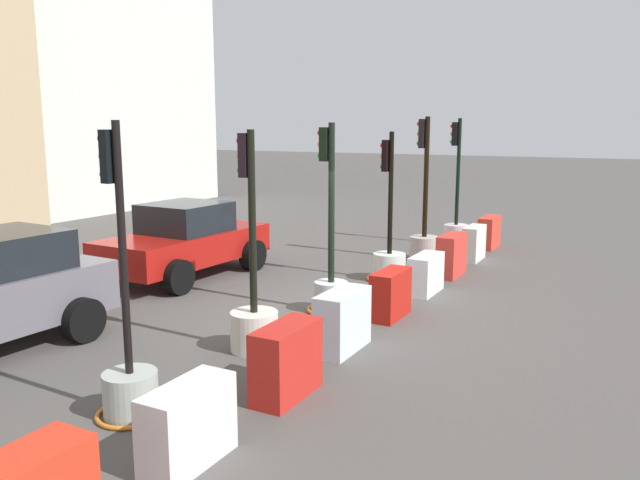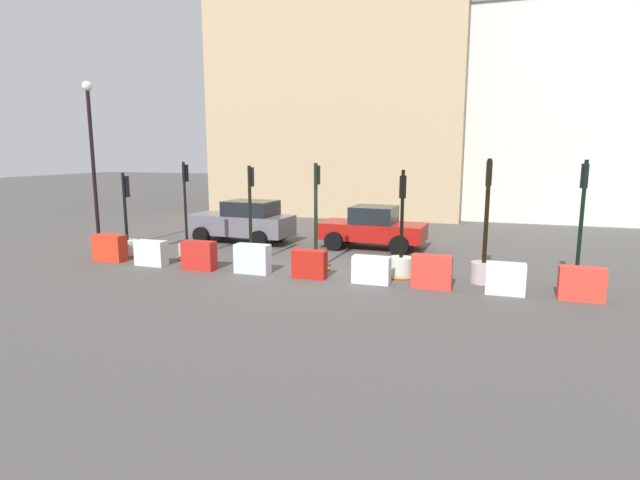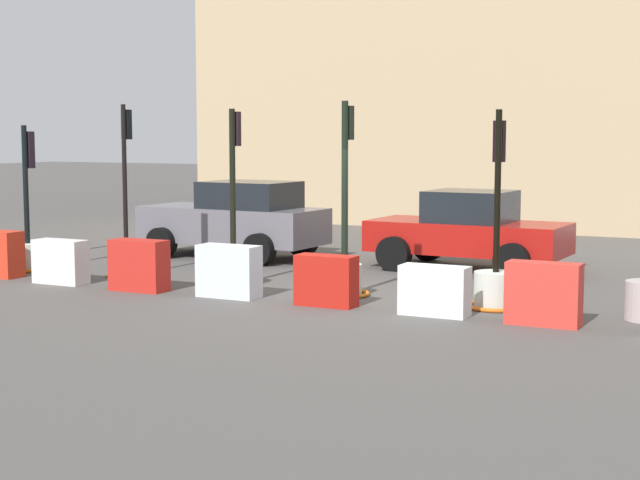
# 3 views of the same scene
# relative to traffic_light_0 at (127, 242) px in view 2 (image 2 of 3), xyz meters

# --- Properties ---
(ground_plane) EXTENTS (120.00, 120.00, 0.00)m
(ground_plane) POSITION_rel_traffic_light_0_xyz_m (7.24, -0.17, -0.46)
(ground_plane) COLOR #504D4A
(traffic_light_0) EXTENTS (0.98, 0.98, 2.93)m
(traffic_light_0) POSITION_rel_traffic_light_0_xyz_m (0.00, 0.00, 0.00)
(traffic_light_0) COLOR silver
(traffic_light_0) RESTS_ON ground_plane
(traffic_light_1) EXTENTS (0.81, 0.81, 3.32)m
(traffic_light_1) POSITION_rel_traffic_light_0_xyz_m (2.34, 0.18, 0.06)
(traffic_light_1) COLOR #A9B2A9
(traffic_light_1) RESTS_ON ground_plane
(traffic_light_2) EXTENTS (0.70, 0.70, 3.21)m
(traffic_light_2) POSITION_rel_traffic_light_0_xyz_m (4.80, 0.14, 0.09)
(traffic_light_2) COLOR silver
(traffic_light_2) RESTS_ON ground_plane
(traffic_light_3) EXTENTS (0.88, 0.88, 3.32)m
(traffic_light_3) POSITION_rel_traffic_light_0_xyz_m (7.09, 0.04, 0.12)
(traffic_light_3) COLOR silver
(traffic_light_3) RESTS_ON ground_plane
(traffic_light_4) EXTENTS (0.97, 0.97, 3.14)m
(traffic_light_4) POSITION_rel_traffic_light_0_xyz_m (9.75, 0.01, -0.00)
(traffic_light_4) COLOR silver
(traffic_light_4) RESTS_ON ground_plane
(traffic_light_5) EXTENTS (0.70, 0.70, 3.48)m
(traffic_light_5) POSITION_rel_traffic_light_0_xyz_m (12.09, 0.03, 0.19)
(traffic_light_5) COLOR #B8ABA7
(traffic_light_5) RESTS_ON ground_plane
(traffic_light_6) EXTENTS (0.85, 0.85, 3.46)m
(traffic_light_6) POSITION_rel_traffic_light_0_xyz_m (14.44, -0.08, 0.08)
(traffic_light_6) COLOR silver
(traffic_light_6) RESTS_ON ground_plane
(construction_barrier_0) EXTENTS (1.11, 0.48, 0.89)m
(construction_barrier_0) POSITION_rel_traffic_light_0_xyz_m (0.07, -0.98, -0.02)
(construction_barrier_0) COLOR red
(construction_barrier_0) RESTS_ON ground_plane
(construction_barrier_1) EXTENTS (1.03, 0.43, 0.82)m
(construction_barrier_1) POSITION_rel_traffic_light_0_xyz_m (1.82, -1.10, -0.06)
(construction_barrier_1) COLOR silver
(construction_barrier_1) RESTS_ON ground_plane
(construction_barrier_2) EXTENTS (1.04, 0.45, 0.90)m
(construction_barrier_2) POSITION_rel_traffic_light_0_xyz_m (3.62, -1.13, -0.01)
(construction_barrier_2) COLOR red
(construction_barrier_2) RESTS_ON ground_plane
(construction_barrier_3) EXTENTS (1.07, 0.45, 0.89)m
(construction_barrier_3) POSITION_rel_traffic_light_0_xyz_m (5.41, -1.01, -0.02)
(construction_barrier_3) COLOR silver
(construction_barrier_3) RESTS_ON ground_plane
(construction_barrier_4) EXTENTS (0.99, 0.40, 0.82)m
(construction_barrier_4) POSITION_rel_traffic_light_0_xyz_m (7.25, -1.03, -0.05)
(construction_barrier_4) COLOR red
(construction_barrier_4) RESTS_ON ground_plane
(construction_barrier_5) EXTENTS (1.05, 0.42, 0.77)m
(construction_barrier_5) POSITION_rel_traffic_light_0_xyz_m (9.10, -1.03, -0.08)
(construction_barrier_5) COLOR white
(construction_barrier_5) RESTS_ON ground_plane
(construction_barrier_6) EXTENTS (1.07, 0.40, 0.92)m
(construction_barrier_6) POSITION_rel_traffic_light_0_xyz_m (10.77, -1.05, -0.00)
(construction_barrier_6) COLOR red
(construction_barrier_6) RESTS_ON ground_plane
(construction_barrier_7) EXTENTS (0.98, 0.36, 0.84)m
(construction_barrier_7) POSITION_rel_traffic_light_0_xyz_m (12.65, -1.06, -0.04)
(construction_barrier_7) COLOR silver
(construction_barrier_7) RESTS_ON ground_plane
(construction_barrier_8) EXTENTS (1.07, 0.39, 0.85)m
(construction_barrier_8) POSITION_rel_traffic_light_0_xyz_m (14.43, -1.01, -0.04)
(construction_barrier_8) COLOR red
(construction_barrier_8) RESTS_ON ground_plane
(car_red_compact) EXTENTS (4.04, 2.24, 1.61)m
(car_red_compact) POSITION_rel_traffic_light_0_xyz_m (7.99, 4.07, 0.33)
(car_red_compact) COLOR #A71511
(car_red_compact) RESTS_ON ground_plane
(car_grey_saloon) EXTENTS (4.27, 2.25, 1.71)m
(car_grey_saloon) POSITION_rel_traffic_light_0_xyz_m (2.74, 3.63, 0.40)
(car_grey_saloon) COLOR slate
(car_grey_saloon) RESTS_ON ground_plane
(building_main_facade) EXTENTS (15.01, 8.99, 15.55)m
(building_main_facade) POSITION_rel_traffic_light_0_xyz_m (3.53, 16.09, 7.34)
(building_main_facade) COLOR tan
(building_main_facade) RESTS_ON ground_plane
(building_corner_block) EXTENTS (13.15, 6.36, 11.38)m
(building_corner_block) POSITION_rel_traffic_light_0_xyz_m (14.69, 16.09, 5.25)
(building_corner_block) COLOR silver
(building_corner_block) RESTS_ON ground_plane
(street_lamp_post) EXTENTS (0.36, 0.36, 6.09)m
(street_lamp_post) POSITION_rel_traffic_light_0_xyz_m (-1.44, 0.21, 3.37)
(street_lamp_post) COLOR black
(street_lamp_post) RESTS_ON ground_plane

